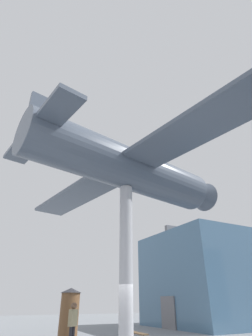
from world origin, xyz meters
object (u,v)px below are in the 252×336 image
Objects in this scene: visitor_person at (73,321)px; plaza_bench at (137,334)px; suspended_airplane at (131,170)px; info_kiosk at (69,314)px; support_pylon_central at (126,262)px.

visitor_person is 0.97× the size of plaza_bench.
suspended_airplane is 9.75× the size of visitor_person.
suspended_airplane is at bearing 10.19° from info_kiosk.
info_kiosk is (-5.26, -0.94, -6.42)m from suspended_airplane.
visitor_person is 0.72× the size of info_kiosk.
info_kiosk is (-5.32, -0.64, -2.02)m from support_pylon_central.
support_pylon_central reaches higher than visitor_person.
suspended_airplane is 7.05× the size of info_kiosk.
info_kiosk is at bearing 47.55° from visitor_person.
plaza_bench is at bearing 145.52° from support_pylon_central.
support_pylon_central is at bearing 6.91° from info_kiosk.
info_kiosk is (-1.73, -3.11, 0.88)m from plaza_bench.
visitor_person is at bearing -161.92° from support_pylon_central.
suspended_airplane is (-0.06, 0.30, 4.39)m from support_pylon_central.
visitor_person reaches higher than plaza_bench.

